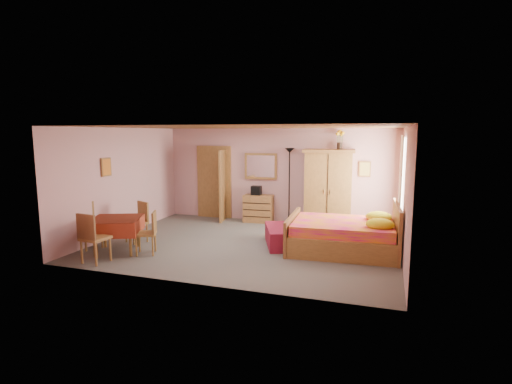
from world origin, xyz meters
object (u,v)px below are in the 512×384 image
(sunflower_vase, at_px, (340,140))
(chair_north, at_px, (136,222))
(chair_west, at_px, (89,226))
(wardrobe, at_px, (328,189))
(bed, at_px, (343,227))
(floor_lamp, at_px, (289,186))
(chair_south, at_px, (95,237))
(dining_table, at_px, (117,235))
(wall_mirror, at_px, (261,166))
(bench, at_px, (278,236))
(chest_of_drawers, at_px, (258,209))
(chair_east, at_px, (146,233))
(stereo, at_px, (256,190))

(sunflower_vase, bearing_deg, chair_north, -145.18)
(chair_west, bearing_deg, chair_north, 159.52)
(wardrobe, distance_m, bed, 2.15)
(floor_lamp, bearing_deg, chair_south, -121.91)
(dining_table, bearing_deg, wall_mirror, 63.03)
(bench, relative_size, dining_table, 1.28)
(sunflower_vase, height_order, chair_west, sunflower_vase)
(wall_mirror, relative_size, chair_west, 0.94)
(chest_of_drawers, height_order, bed, bed)
(chest_of_drawers, xyz_separation_m, dining_table, (-1.95, -3.62, -0.02))
(sunflower_vase, distance_m, bench, 3.19)
(chair_south, bearing_deg, chair_west, 142.71)
(sunflower_vase, relative_size, chair_east, 0.56)
(dining_table, bearing_deg, sunflower_vase, 41.64)
(chest_of_drawers, height_order, chair_east, chair_east)
(stereo, bearing_deg, wall_mirror, 72.12)
(floor_lamp, bearing_deg, bed, -51.84)
(wall_mirror, bearing_deg, sunflower_vase, -7.04)
(chest_of_drawers, height_order, sunflower_vase, sunflower_vase)
(wardrobe, bearing_deg, chair_north, -149.23)
(wall_mirror, bearing_deg, chair_north, -126.06)
(bench, height_order, chair_south, chair_south)
(floor_lamp, xyz_separation_m, chair_west, (-3.54, -3.65, -0.54))
(chest_of_drawers, distance_m, chair_south, 4.73)
(wardrobe, distance_m, chair_east, 4.79)
(floor_lamp, relative_size, chair_north, 2.26)
(bed, bearing_deg, chair_east, -161.65)
(floor_lamp, xyz_separation_m, chair_north, (-2.86, -2.93, -0.58))
(wardrobe, bearing_deg, chair_east, -137.13)
(stereo, distance_m, chair_east, 3.80)
(sunflower_vase, distance_m, chair_north, 5.42)
(wall_mirror, relative_size, chair_south, 0.94)
(chest_of_drawers, relative_size, chair_north, 0.88)
(stereo, bearing_deg, chair_west, -126.16)
(chair_south, distance_m, chair_east, 0.98)
(sunflower_vase, bearing_deg, chair_south, -132.84)
(stereo, height_order, chair_east, stereo)
(bed, bearing_deg, bench, 179.16)
(bench, relative_size, chair_east, 1.41)
(chair_south, relative_size, chair_north, 1.07)
(chest_of_drawers, bearing_deg, chair_north, -129.70)
(wardrobe, relative_size, dining_table, 2.10)
(chest_of_drawers, xyz_separation_m, chair_west, (-2.68, -3.57, 0.11))
(chest_of_drawers, bearing_deg, wall_mirror, 85.32)
(wall_mirror, xyz_separation_m, floor_lamp, (0.86, -0.14, -0.51))
(chair_east, bearing_deg, chest_of_drawers, -43.35)
(sunflower_vase, bearing_deg, bench, -115.71)
(chest_of_drawers, distance_m, wardrobe, 2.04)
(wardrobe, distance_m, sunflower_vase, 1.30)
(floor_lamp, relative_size, dining_table, 2.12)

